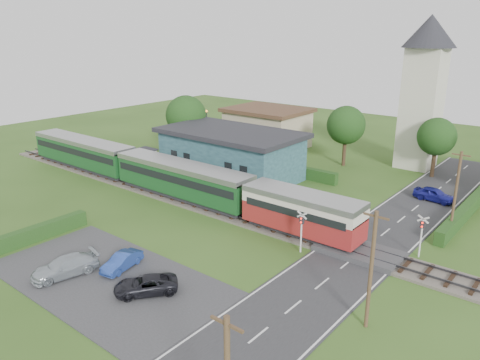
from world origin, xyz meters
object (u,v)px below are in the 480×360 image
Objects in this scene: church_tower at (424,82)px; train at (160,173)px; crossing_signal_near at (301,226)px; house_west at (267,127)px; crossing_signal_far at (422,230)px; car_park_blue at (122,261)px; car_on_road at (434,194)px; equipment_hut at (145,160)px; station_building at (231,153)px; pedestrian_near at (262,197)px; car_park_dark at (146,285)px; pedestrian_far at (147,165)px; car_park_silver at (65,267)px.

train is at bearing -122.87° from church_tower.
house_west is at bearing 130.11° from crossing_signal_near.
train is 31.99m from church_tower.
crossing_signal_far is 21.51m from car_park_blue.
car_on_road is 30.32m from car_park_blue.
crossing_signal_near is at bearing -49.89° from house_west.
train reaches higher than equipment_hut.
station_building is at bearing 164.37° from crossing_signal_far.
pedestrian_near is (17.04, -0.55, -0.43)m from equipment_hut.
train is 19.33m from car_park_dark.
car_park_dark is (3.73, -1.01, 0.00)m from car_park_blue.
equipment_hut reaches higher than pedestrian_far.
station_building is 8.94× the size of pedestrian_far.
train is (6.20, -3.20, 0.43)m from equipment_hut.
church_tower reaches higher than house_west.
church_tower is 5.25× the size of car_park_blue.
equipment_hut is at bearing 20.01° from pedestrian_near.
car_on_road is at bearing 16.41° from station_building.
car_park_dark is at bearing 167.68° from car_on_road.
train is 13.18× the size of crossing_signal_far.
church_tower reaches higher than car_park_blue.
train reaches higher than car_park_blue.
car_park_silver is 2.57× the size of pedestrian_near.
pedestrian_near is 0.97× the size of pedestrian_far.
house_west is (-5.00, 14.01, 0.10)m from station_building.
pedestrian_far is (-23.77, 5.37, -0.80)m from crossing_signal_near.
church_tower is at bearing -35.99° from pedestrian_far.
station_building is 23.89m from church_tower.
car_on_road is at bearing 102.91° from crossing_signal_far.
car_park_blue is 21.96m from pedestrian_far.
train is at bearing -82.09° from house_west.
house_west is at bearing 1.42° from pedestrian_far.
church_tower reaches higher than car_park_silver.
car_on_road reaches higher than car_park_dark.
pedestrian_far reaches higher than car_park_blue.
car_park_silver is at bearing -63.49° from train.
car_park_silver is at bearing -134.63° from crossing_signal_far.
pedestrian_far is at bearing -134.16° from church_tower.
equipment_hut is 31.07m from car_on_road.
equipment_hut is 25.04m from crossing_signal_near.
car_park_dark is (16.91, -36.54, -2.16)m from house_west.
house_west reaches higher than equipment_hut.
house_west is 3.30× the size of crossing_signal_far.
pedestrian_far is (-28.06, -12.13, 0.64)m from car_on_road.
station_building is (8.00, 5.79, 0.95)m from equipment_hut.
pedestrian_near is (3.11, 18.15, 0.59)m from car_park_silver.
car_on_road is at bearing 77.74° from car_park_silver.
car_on_road is (-2.91, 12.70, -1.43)m from crossing_signal_far.
house_west is at bearing 144.23° from crossing_signal_far.
crossing_signal_near is 24.38m from pedestrian_far.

